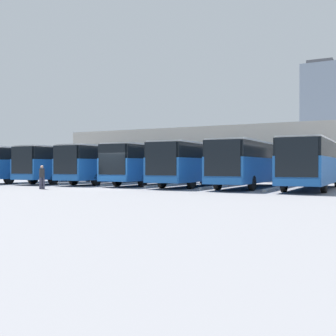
{
  "coord_description": "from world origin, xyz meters",
  "views": [
    {
      "loc": [
        -17.56,
        23.91,
        1.54
      ],
      "look_at": [
        -1.58,
        -6.12,
        1.4
      ],
      "focal_mm": 45.0,
      "sensor_mm": 36.0,
      "label": 1
    }
  ],
  "objects": [
    {
      "name": "ground_plane",
      "position": [
        0.0,
        0.0,
        0.0
      ],
      "size": [
        600.0,
        600.0,
        0.0
      ],
      "primitive_type": "plane",
      "color": "gray"
    },
    {
      "name": "bus_0",
      "position": [
        -12.93,
        -5.5,
        1.82
      ],
      "size": [
        2.75,
        12.32,
        3.26
      ],
      "rotation": [
        0.0,
        0.0,
        0.01
      ],
      "color": "#19519E",
      "rests_on": "ground_plane"
    },
    {
      "name": "curb_divider_0",
      "position": [
        -10.77,
        -3.69,
        0.07
      ],
      "size": [
        0.31,
        5.09,
        0.15
      ],
      "primitive_type": "cube",
      "rotation": [
        0.0,
        0.0,
        0.01
      ],
      "color": "#B2B2AD",
      "rests_on": "ground_plane"
    },
    {
      "name": "bus_1",
      "position": [
        -8.62,
        -5.66,
        1.82
      ],
      "size": [
        2.75,
        12.32,
        3.26
      ],
      "rotation": [
        0.0,
        0.0,
        0.01
      ],
      "color": "#19519E",
      "rests_on": "ground_plane"
    },
    {
      "name": "curb_divider_1",
      "position": [
        -6.46,
        -3.84,
        0.07
      ],
      "size": [
        0.31,
        5.09,
        0.15
      ],
      "primitive_type": "cube",
      "rotation": [
        0.0,
        0.0,
        0.01
      ],
      "color": "#B2B2AD",
      "rests_on": "ground_plane"
    },
    {
      "name": "bus_2",
      "position": [
        -4.31,
        -5.93,
        1.82
      ],
      "size": [
        2.75,
        12.32,
        3.26
      ],
      "rotation": [
        0.0,
        0.0,
        0.01
      ],
      "color": "#19519E",
      "rests_on": "ground_plane"
    },
    {
      "name": "curb_divider_2",
      "position": [
        -2.15,
        -4.11,
        0.07
      ],
      "size": [
        0.31,
        5.09,
        0.15
      ],
      "primitive_type": "cube",
      "rotation": [
        0.0,
        0.0,
        0.01
      ],
      "color": "#B2B2AD",
      "rests_on": "ground_plane"
    },
    {
      "name": "bus_3",
      "position": [
        -0.0,
        -6.58,
        1.82
      ],
      "size": [
        2.75,
        12.32,
        3.26
      ],
      "rotation": [
        0.0,
        0.0,
        0.01
      ],
      "color": "#19519E",
      "rests_on": "ground_plane"
    },
    {
      "name": "curb_divider_3",
      "position": [
        2.15,
        -4.76,
        0.07
      ],
      "size": [
        0.31,
        5.09,
        0.15
      ],
      "primitive_type": "cube",
      "rotation": [
        0.0,
        0.0,
        0.01
      ],
      "color": "#B2B2AD",
      "rests_on": "ground_plane"
    },
    {
      "name": "bus_4",
      "position": [
        4.31,
        -6.58,
        1.82
      ],
      "size": [
        2.75,
        12.32,
        3.26
      ],
      "rotation": [
        0.0,
        0.0,
        0.01
      ],
      "color": "#19519E",
      "rests_on": "ground_plane"
    },
    {
      "name": "curb_divider_4",
      "position": [
        6.46,
        -4.76,
        0.07
      ],
      "size": [
        0.31,
        5.09,
        0.15
      ],
      "primitive_type": "cube",
      "rotation": [
        0.0,
        0.0,
        0.01
      ],
      "color": "#B2B2AD",
      "rests_on": "ground_plane"
    },
    {
      "name": "bus_5",
      "position": [
        8.62,
        -6.35,
        1.82
      ],
      "size": [
        2.75,
        12.32,
        3.26
      ],
      "rotation": [
        0.0,
        0.0,
        0.01
      ],
      "color": "#19519E",
      "rests_on": "ground_plane"
    },
    {
      "name": "curb_divider_5",
      "position": [
        10.77,
        -4.53,
        0.07
      ],
      "size": [
        0.31,
        5.09,
        0.15
      ],
      "primitive_type": "cube",
      "rotation": [
        0.0,
        0.0,
        0.01
      ],
      "color": "#B2B2AD",
      "rests_on": "ground_plane"
    },
    {
      "name": "bus_6",
      "position": [
        12.93,
        -5.53,
        1.82
      ],
      "size": [
        2.75,
        12.32,
        3.26
      ],
      "rotation": [
        0.0,
        0.0,
        0.01
      ],
      "color": "#19519E",
      "rests_on": "ground_plane"
    },
    {
      "name": "pedestrian",
      "position": [
        3.29,
        2.86,
        0.86
      ],
      "size": [
        0.48,
        0.48,
        1.61
      ],
      "rotation": [
        0.0,
        0.0,
        4.26
      ],
      "color": "#38384C",
      "rests_on": "ground_plane"
    },
    {
      "name": "station_building",
      "position": [
        0.0,
        -23.88,
        2.91
      ],
      "size": [
        35.18,
        16.86,
        5.77
      ],
      "color": "#A8A399",
      "rests_on": "ground_plane"
    },
    {
      "name": "office_tower",
      "position": [
        19.2,
        -236.66,
        30.96
      ],
      "size": [
        20.62,
        20.62,
        63.12
      ],
      "color": "#7F8EA3",
      "rests_on": "ground_plane"
    }
  ]
}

